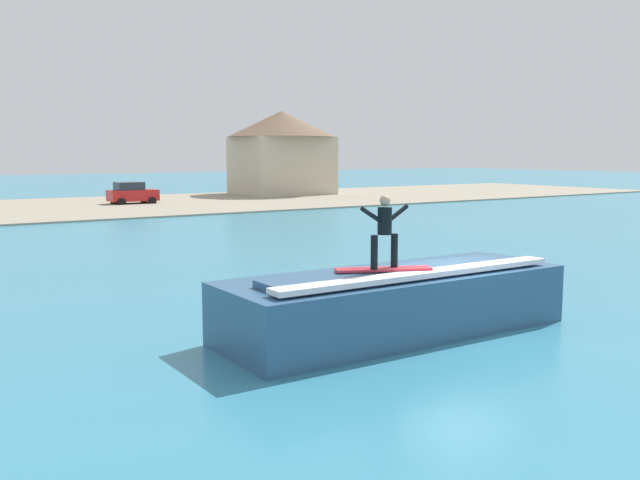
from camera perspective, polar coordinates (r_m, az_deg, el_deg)
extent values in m
plane|color=teal|center=(16.98, 11.50, -7.31)|extent=(260.00, 260.00, 0.00)
cube|color=#2F567A|center=(16.38, 6.20, -5.19)|extent=(8.48, 2.90, 1.42)
cube|color=#2F567A|center=(15.95, 7.07, -2.64)|extent=(7.21, 1.30, 0.16)
cube|color=white|center=(15.52, 8.46, -2.80)|extent=(7.63, 0.52, 0.12)
cube|color=#D8333F|center=(15.52, 5.26, -2.41)|extent=(2.15, 1.25, 0.06)
cube|color=black|center=(15.51, 5.26, -2.32)|extent=(1.84, 0.84, 0.01)
cylinder|color=black|center=(15.25, 4.50, -1.02)|extent=(0.16, 0.16, 0.76)
cylinder|color=black|center=(15.60, 6.15, -0.85)|extent=(0.16, 0.16, 0.76)
cylinder|color=black|center=(15.34, 5.36, 1.58)|extent=(0.32, 0.32, 0.61)
sphere|color=tan|center=(15.31, 5.38, 3.27)|extent=(0.24, 0.24, 0.24)
cylinder|color=black|center=(15.08, 4.19, 2.12)|extent=(0.53, 0.10, 0.36)
cylinder|color=black|center=(15.58, 6.51, 2.25)|extent=(0.53, 0.10, 0.36)
cube|color=gray|center=(55.93, -21.22, 2.46)|extent=(120.00, 22.68, 0.11)
cube|color=red|center=(58.32, -15.18, 3.58)|extent=(3.85, 1.90, 0.90)
cube|color=#262D38|center=(58.19, -15.48, 4.32)|extent=(2.12, 1.71, 0.64)
cylinder|color=black|center=(59.69, -14.33, 3.25)|extent=(0.64, 0.22, 0.64)
cylinder|color=black|center=(57.81, -13.68, 3.15)|extent=(0.64, 0.22, 0.64)
cylinder|color=black|center=(58.93, -16.63, 3.12)|extent=(0.64, 0.22, 0.64)
cylinder|color=black|center=(57.02, -16.05, 3.02)|extent=(0.64, 0.22, 0.64)
cube|color=beige|center=(69.33, -3.17, 6.11)|extent=(8.63, 7.36, 5.77)
cone|color=brown|center=(69.38, -3.19, 9.54)|extent=(10.70, 10.70, 2.55)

